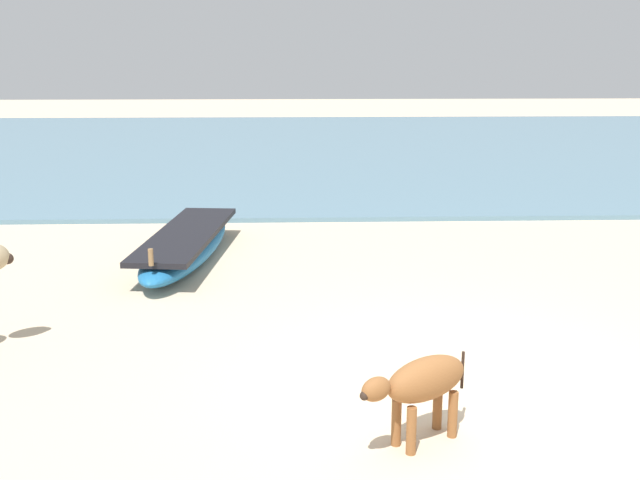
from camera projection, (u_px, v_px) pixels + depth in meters
name	position (u px, v px, depth m)	size (l,w,h in m)	color
ground	(456.00, 386.00, 6.50)	(80.00, 80.00, 0.00)	beige
sea_water	(340.00, 147.00, 22.42)	(60.00, 20.00, 0.08)	slate
fishing_boat_1	(187.00, 244.00, 10.37)	(1.18, 3.70, 0.59)	#1E669E
calf_near_brown	(423.00, 383.00, 5.45)	(0.91, 0.72, 0.65)	brown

